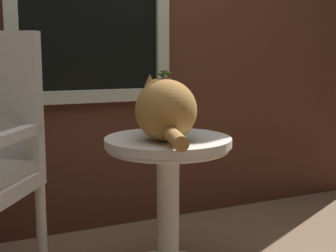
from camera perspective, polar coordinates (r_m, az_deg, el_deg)
wicker_side_table at (r=2.02m, az=-0.00°, el=-7.22°), size 0.55×0.55×0.64m
cat at (r=1.91m, az=-0.37°, el=2.21°), size 0.32×0.60×0.27m
pewter_vase_with_ivy at (r=2.06m, az=0.21°, el=1.69°), size 0.14×0.14×0.28m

